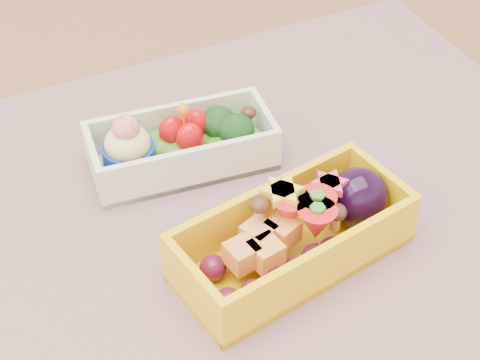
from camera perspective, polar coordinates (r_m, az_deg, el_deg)
name	(u,v)px	position (r m, az deg, el deg)	size (l,w,h in m)	color
table	(210,300)	(0.67, -2.18, -8.72)	(1.20, 0.80, 0.75)	brown
placemat	(233,225)	(0.58, -0.50, -3.26)	(0.59, 0.46, 0.00)	#A06E7F
bento_white	(181,145)	(0.62, -4.33, 2.54)	(0.15, 0.07, 0.06)	silver
bento_yellow	(297,234)	(0.54, 4.17, -3.95)	(0.18, 0.11, 0.06)	yellow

